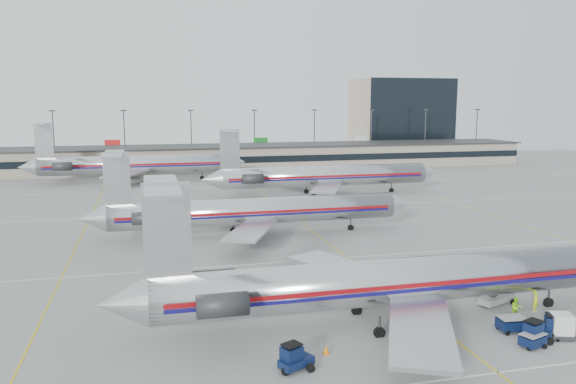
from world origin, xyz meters
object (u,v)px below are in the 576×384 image
object	(u,v)px
tug_center	(535,333)
uld_container	(561,326)
belt_loader	(497,297)
jet_second_row	(250,211)
jet_foreground	(392,281)

from	to	relation	value
tug_center	uld_container	xyz separation A→B (m)	(2.54, 0.42, 0.12)
uld_container	belt_loader	xyz separation A→B (m)	(-0.28, 7.40, -0.32)
tug_center	jet_second_row	bearing A→B (deg)	89.27
uld_container	belt_loader	bearing A→B (deg)	111.63
jet_foreground	tug_center	distance (m)	10.73
jet_second_row	tug_center	distance (m)	40.24
jet_foreground	jet_second_row	xyz separation A→B (m)	(-5.47, 31.54, -0.14)
jet_second_row	uld_container	bearing A→B (deg)	-66.26
jet_second_row	uld_container	size ratio (longest dim) A/B	20.39
belt_loader	jet_second_row	bearing A→B (deg)	97.59
jet_second_row	jet_foreground	bearing A→B (deg)	-80.15
jet_foreground	uld_container	world-z (taller)	jet_foreground
jet_second_row	belt_loader	size ratio (longest dim) A/B	9.82
tug_center	belt_loader	size ratio (longest dim) A/B	0.55
jet_second_row	belt_loader	xyz separation A→B (m)	(16.12, -29.88, -2.69)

